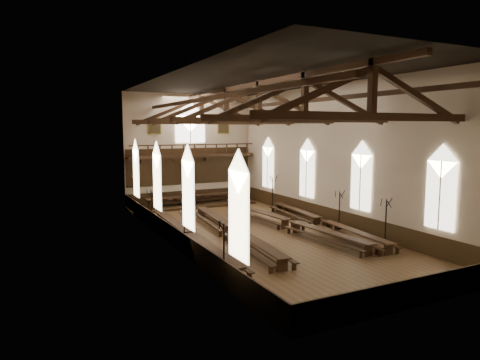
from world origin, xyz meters
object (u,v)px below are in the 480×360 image
object	(u,v)px
refectory_row_c	(290,223)
candelabrum_left_near	(224,261)
refectory_row_d	(323,221)
refectory_row_a	(189,236)
high_table	(192,197)
refectory_row_b	(233,229)
candelabrum_left_mid	(184,237)
candelabrum_left_far	(152,213)
candelabrum_right_far	(272,198)
candelabrum_right_near	(385,230)
candelabrum_right_mid	(339,217)
dais	(192,205)

from	to	relation	value
refectory_row_c	candelabrum_left_near	bearing A→B (deg)	-140.47
refectory_row_d	candelabrum_left_near	bearing A→B (deg)	-149.59
refectory_row_a	high_table	world-z (taller)	high_table
refectory_row_a	high_table	size ratio (longest dim) A/B	1.71
refectory_row_b	high_table	world-z (taller)	high_table
refectory_row_d	candelabrum_left_mid	xyz separation A→B (m)	(-10.21, -0.47, 0.20)
high_table	candelabrum_left_far	bearing A→B (deg)	-133.28
refectory_row_d	refectory_row_c	bearing A→B (deg)	167.93
candelabrum_right_far	high_table	bearing A→B (deg)	147.40
refectory_row_d	candelabrum_left_mid	bearing A→B (deg)	-177.34
high_table	refectory_row_a	bearing A→B (deg)	-110.83
refectory_row_c	candelabrum_left_far	xyz separation A→B (m)	(-7.87, 6.26, 0.24)
candelabrum_left_near	candelabrum_right_near	distance (m)	11.16
refectory_row_a	candelabrum_left_mid	xyz separation A→B (m)	(-0.55, -0.71, 0.16)
high_table	candelabrum_right_mid	distance (m)	14.13
refectory_row_d	candelabrum_right_near	bearing A→B (deg)	-79.62
refectory_row_d	candelabrum_right_far	xyz separation A→B (m)	(0.89, 8.33, 0.35)
candelabrum_left_mid	candelabrum_right_mid	distance (m)	11.10
candelabrum_left_mid	candelabrum_right_mid	size ratio (longest dim) A/B	0.87
candelabrum_left_mid	candelabrum_right_mid	bearing A→B (deg)	-0.75
refectory_row_a	refectory_row_d	xyz separation A→B (m)	(9.66, -0.24, -0.04)
candelabrum_left_near	high_table	bearing A→B (deg)	74.34
candelabrum_left_far	candelabrum_right_mid	bearing A→B (deg)	-33.63
dais	candelabrum_right_far	xyz separation A→B (m)	(6.01, -3.84, 0.77)
candelabrum_left_near	refectory_row_a	bearing A→B (deg)	84.95
refectory_row_c	candelabrum_right_near	xyz separation A→B (m)	(3.23, -5.36, 0.31)
candelabrum_right_near	refectory_row_d	bearing A→B (deg)	100.38
refectory_row_c	high_table	bearing A→B (deg)	103.39
candelabrum_left_mid	refectory_row_b	bearing A→B (deg)	15.53
refectory_row_c	dais	xyz separation A→B (m)	(-2.78, 11.67, -0.44)
dais	candelabrum_left_near	bearing A→B (deg)	-105.66
candelabrum_right_near	dais	bearing A→B (deg)	109.44
refectory_row_b	candelabrum_right_near	distance (m)	9.27
candelabrum_left_far	candelabrum_right_near	size ratio (longest dim) A/B	0.91
refectory_row_c	refectory_row_b	bearing A→B (deg)	179.81
candelabrum_left_far	dais	bearing A→B (deg)	46.72
refectory_row_c	candelabrum_right_near	world-z (taller)	candelabrum_right_near
refectory_row_d	candelabrum_left_near	xyz separation A→B (m)	(-10.21, -5.99, 0.32)
candelabrum_left_near	candelabrum_left_mid	xyz separation A→B (m)	(0.00, 5.52, -0.13)
refectory_row_a	candelabrum_right_near	xyz separation A→B (m)	(10.55, -5.10, 0.29)
dais	candelabrum_right_mid	xyz separation A→B (m)	(6.01, -12.79, 0.72)
dais	candelabrum_right_near	xyz separation A→B (m)	(6.01, -17.03, 0.75)
high_table	candelabrum_left_near	world-z (taller)	candelabrum_left_near
dais	candelabrum_right_far	bearing A→B (deg)	-32.60
candelabrum_right_mid	candelabrum_left_mid	bearing A→B (deg)	179.25
candelabrum_left_far	refectory_row_a	bearing A→B (deg)	-85.18
candelabrum_right_near	candelabrum_right_far	bearing A→B (deg)	90.00
high_table	candelabrum_right_near	xyz separation A→B (m)	(6.01, -17.03, -0.02)
dais	high_table	xyz separation A→B (m)	(-0.00, 0.00, 0.77)
refectory_row_c	candelabrum_right_near	bearing A→B (deg)	-58.93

